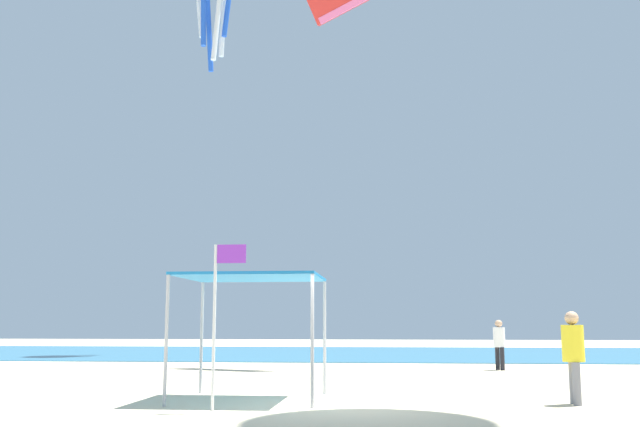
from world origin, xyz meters
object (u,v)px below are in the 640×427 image
canopy_tent (252,283)px  person_leftmost (499,341)px  person_near_tent (573,349)px  banner_flag (219,307)px

canopy_tent → person_leftmost: bearing=56.7°
person_near_tent → person_leftmost: 10.43m
person_near_tent → person_leftmost: person_near_tent is taller
canopy_tent → person_near_tent: bearing=-2.6°
person_near_tent → canopy_tent: bearing=90.4°
canopy_tent → person_leftmost: (6.65, 10.13, -1.45)m
canopy_tent → banner_flag: (-0.25, -1.97, -0.57)m
person_near_tent → banner_flag: bearing=106.8°
canopy_tent → person_leftmost: canopy_tent is taller
canopy_tent → banner_flag: 2.06m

